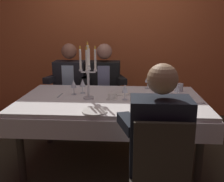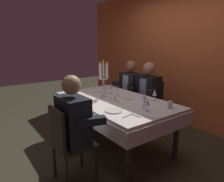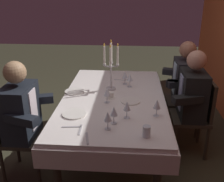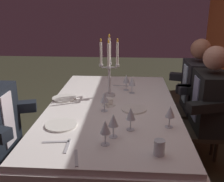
% 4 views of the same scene
% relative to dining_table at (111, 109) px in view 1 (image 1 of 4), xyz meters
% --- Properties ---
extents(ground_plane, '(12.00, 12.00, 0.00)m').
position_rel_dining_table_xyz_m(ground_plane, '(0.00, 0.00, -0.62)').
color(ground_plane, '#383726').
extents(back_wall, '(6.00, 0.12, 2.70)m').
position_rel_dining_table_xyz_m(back_wall, '(0.00, 1.66, 0.73)').
color(back_wall, orange).
rests_on(back_wall, ground_plane).
extents(dining_table, '(1.94, 1.14, 0.74)m').
position_rel_dining_table_xyz_m(dining_table, '(0.00, 0.00, 0.00)').
color(dining_table, white).
rests_on(dining_table, ground_plane).
extents(candelabra, '(0.19, 0.19, 0.58)m').
position_rel_dining_table_xyz_m(candelabra, '(-0.23, -0.04, 0.40)').
color(candelabra, silver).
rests_on(candelabra, dining_table).
extents(dinner_plate_0, '(0.21, 0.21, 0.01)m').
position_rel_dining_table_xyz_m(dinner_plate_0, '(0.10, 0.19, 0.13)').
color(dinner_plate_0, white).
rests_on(dinner_plate_0, dining_table).
extents(dinner_plate_1, '(0.22, 0.22, 0.01)m').
position_rel_dining_table_xyz_m(dinner_plate_1, '(-0.12, -0.45, 0.13)').
color(dinner_plate_1, white).
rests_on(dinner_plate_1, dining_table).
extents(dinner_plate_2, '(0.23, 0.23, 0.01)m').
position_rel_dining_table_xyz_m(dinner_plate_2, '(0.44, -0.34, 0.13)').
color(dinner_plate_2, white).
rests_on(dinner_plate_2, dining_table).
extents(wine_glass_0, '(0.07, 0.07, 0.16)m').
position_rel_dining_table_xyz_m(wine_glass_0, '(-0.42, 0.11, 0.24)').
color(wine_glass_0, silver).
rests_on(wine_glass_0, dining_table).
extents(wine_glass_1, '(0.07, 0.07, 0.16)m').
position_rel_dining_table_xyz_m(wine_glass_1, '(0.47, 0.16, 0.23)').
color(wine_glass_1, silver).
rests_on(wine_glass_1, dining_table).
extents(wine_glass_2, '(0.07, 0.07, 0.16)m').
position_rel_dining_table_xyz_m(wine_glass_2, '(0.41, 0.43, 0.24)').
color(wine_glass_2, silver).
rests_on(wine_glass_2, dining_table).
extents(wine_glass_3, '(0.07, 0.07, 0.16)m').
position_rel_dining_table_xyz_m(wine_glass_3, '(0.15, -0.06, 0.24)').
color(wine_glass_3, silver).
rests_on(wine_glass_3, dining_table).
extents(wine_glass_4, '(0.07, 0.07, 0.16)m').
position_rel_dining_table_xyz_m(wine_glass_4, '(-0.33, 0.17, 0.23)').
color(wine_glass_4, silver).
rests_on(wine_glass_4, dining_table).
extents(wine_glass_5, '(0.07, 0.07, 0.16)m').
position_rel_dining_table_xyz_m(wine_glass_5, '(0.68, 0.00, 0.24)').
color(wine_glass_5, silver).
rests_on(wine_glass_5, dining_table).
extents(wine_glass_6, '(0.07, 0.07, 0.16)m').
position_rel_dining_table_xyz_m(wine_glass_6, '(0.58, 0.04, 0.24)').
color(wine_glass_6, silver).
rests_on(wine_glass_6, dining_table).
extents(water_tumbler_0, '(0.07, 0.07, 0.09)m').
position_rel_dining_table_xyz_m(water_tumbler_0, '(0.78, 0.32, 0.17)').
color(water_tumbler_0, silver).
rests_on(water_tumbler_0, dining_table).
extents(coffee_cup_0, '(0.13, 0.12, 0.06)m').
position_rel_dining_table_xyz_m(coffee_cup_0, '(0.01, -0.03, 0.15)').
color(coffee_cup_0, white).
rests_on(coffee_cup_0, dining_table).
extents(fork_0, '(0.17, 0.06, 0.01)m').
position_rel_dining_table_xyz_m(fork_0, '(0.85, -0.15, 0.12)').
color(fork_0, '#B7B7BC').
rests_on(fork_0, dining_table).
extents(spoon_1, '(0.04, 0.17, 0.01)m').
position_rel_dining_table_xyz_m(spoon_1, '(0.68, -0.32, 0.12)').
color(spoon_1, '#B7B7BC').
rests_on(spoon_1, dining_table).
extents(fork_2, '(0.17, 0.03, 0.01)m').
position_rel_dining_table_xyz_m(fork_2, '(0.72, -0.23, 0.12)').
color(fork_2, '#B7B7BC').
rests_on(fork_2, dining_table).
extents(fork_3, '(0.03, 0.17, 0.01)m').
position_rel_dining_table_xyz_m(fork_3, '(-0.56, 0.05, 0.12)').
color(fork_3, '#B7B7BC').
rests_on(fork_3, dining_table).
extents(seated_diner_0, '(0.63, 0.48, 1.24)m').
position_rel_dining_table_xyz_m(seated_diner_0, '(-0.63, 0.89, 0.11)').
color(seated_diner_0, '#2F291F').
rests_on(seated_diner_0, ground_plane).
extents(seated_diner_1, '(0.63, 0.48, 1.24)m').
position_rel_dining_table_xyz_m(seated_diner_1, '(-0.15, 0.89, 0.11)').
color(seated_diner_1, '#2F291F').
rests_on(seated_diner_1, ground_plane).
extents(seated_diner_2, '(0.63, 0.48, 1.24)m').
position_rel_dining_table_xyz_m(seated_diner_2, '(0.40, -0.89, 0.11)').
color(seated_diner_2, '#2F291F').
rests_on(seated_diner_2, ground_plane).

